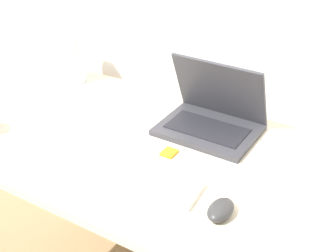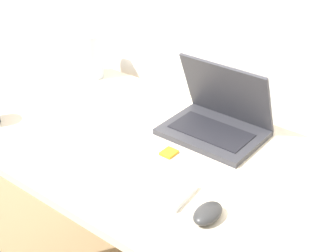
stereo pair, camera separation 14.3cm
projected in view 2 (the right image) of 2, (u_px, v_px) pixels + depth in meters
desk at (157, 172)px, 1.55m from camera, size 1.32×0.75×0.75m
laptop at (218, 118)px, 1.57m from camera, size 0.33×0.24×0.25m
keyboard at (117, 171)px, 1.38m from camera, size 0.49×0.17×0.02m
mouse at (208, 213)px, 1.21m from camera, size 0.06×0.10×0.04m
vase at (89, 47)px, 1.92m from camera, size 0.11×0.11×0.27m
mp3_player at (169, 153)px, 1.48m from camera, size 0.04×0.05×0.01m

